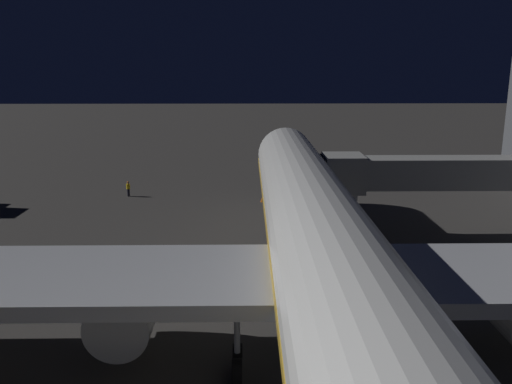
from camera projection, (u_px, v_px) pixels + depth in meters
name	position (u px, v px, depth m)	size (l,w,h in m)	color
ground_plane	(305.00, 287.00, 34.19)	(320.00, 320.00, 0.00)	#383533
airliner_at_gate	(327.00, 258.00, 24.82)	(59.43, 61.62, 19.71)	silver
jet_bridge	(432.00, 173.00, 43.38)	(21.07, 3.40, 6.85)	#9E9E99
ground_crew_by_belt_loader	(128.00, 188.00, 57.39)	(0.40, 0.40, 1.66)	black
traffic_cone_nose_port	(304.00, 199.00, 55.26)	(0.36, 0.36, 0.55)	orange
traffic_cone_nose_starboard	(262.00, 199.00, 55.19)	(0.36, 0.36, 0.55)	orange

